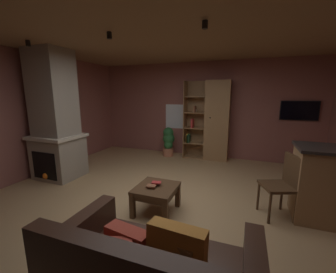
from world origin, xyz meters
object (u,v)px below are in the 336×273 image
Objects in this scene: table_book_1 at (151,186)px; table_book_0 at (154,184)px; table_book_2 at (156,182)px; wall_mounted_tv at (299,111)px; dining_chair at (284,182)px; stone_fireplace at (55,122)px; bookshelf_cabinet at (214,121)px; coffee_table at (156,192)px; potted_floor_plant at (168,141)px.

table_book_0 is at bearing 92.54° from table_book_1.
table_book_0 is 0.11m from table_book_1.
table_book_2 is 0.17× the size of wall_mounted_tv.
table_book_1 is at bearing -161.44° from dining_chair.
stone_fireplace reaches higher than wall_mounted_tv.
table_book_0 is at bearing -97.97° from bookshelf_cabinet.
coffee_table is at bearing 53.76° from table_book_1.
bookshelf_cabinet is at bearing -173.93° from wall_mounted_tv.
bookshelf_cabinet is 2.28× the size of dining_chair.
coffee_table is 0.74× the size of wall_mounted_tv.
potted_floor_plant is (-2.62, 2.33, -0.09)m from dining_chair.
bookshelf_cabinet reaches higher than table_book_2.
bookshelf_cabinet is 2.54× the size of potted_floor_plant.
potted_floor_plant is at bearing 107.09° from table_book_2.
table_book_2 is (0.05, -0.01, 0.04)m from table_book_0.
bookshelf_cabinet is 1.38m from potted_floor_plant.
table_book_1 is 0.96× the size of table_book_2.
wall_mounted_tv is (2.35, 3.18, 0.90)m from table_book_2.
potted_floor_plant is at bearing 106.30° from table_book_0.
table_book_0 is 0.06m from table_book_2.
dining_chair is 2.87m from wall_mounted_tv.
potted_floor_plant is (1.63, 2.30, -0.74)m from stone_fireplace.
bookshelf_cabinet is 3.15m from table_book_1.
wall_mounted_tv reaches higher than table_book_0.
wall_mounted_tv is (1.98, 0.21, 0.32)m from bookshelf_cabinet.
table_book_0 is 0.82× the size of table_book_1.
coffee_table is at bearing -162.92° from dining_chair.
wall_mounted_tv reaches higher than table_book_1.
dining_chair reaches higher than coffee_table.
stone_fireplace is at bearing -139.74° from bookshelf_cabinet.
coffee_table is 4.11m from wall_mounted_tv.
bookshelf_cabinet is at bearing 82.39° from table_book_1.
wall_mounted_tv is at bearing 28.57° from stone_fireplace.
bookshelf_cabinet is 3.05m from table_book_0.
dining_chair reaches higher than potted_floor_plant.
table_book_0 reaches higher than coffee_table.
stone_fireplace is 4.30m from dining_chair.
table_book_1 is 0.14× the size of dining_chair.
potted_floor_plant reaches higher than table_book_0.
stone_fireplace is 2.71m from coffee_table.
table_book_0 is at bearing 168.05° from table_book_2.
table_book_1 is (-0.41, -3.07, -0.60)m from bookshelf_cabinet.
bookshelf_cabinet is 15.26× the size of table_book_2.
table_book_1 is 0.16× the size of wall_mounted_tv.
potted_floor_plant is 3.37m from wall_mounted_tv.
dining_chair reaches higher than table_book_0.
coffee_table is 5.70× the size of table_book_0.
stone_fireplace is 2.63m from table_book_0.
table_book_2 is 2.96m from potted_floor_plant.
stone_fireplace is at bearing 179.55° from dining_chair.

